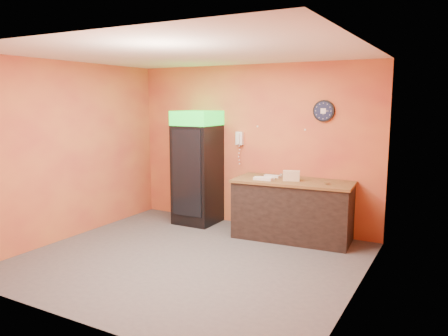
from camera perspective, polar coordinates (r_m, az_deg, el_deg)
The scene contains 15 objects.
floor at distance 6.23m, azimuth -4.47°, elevation -11.80°, with size 4.50×4.50×0.00m, color #47474C.
back_wall at distance 7.62m, azimuth 3.70°, elevation 2.84°, with size 4.50×0.02×2.80m, color orange.
left_wall at distance 7.37m, azimuth -19.40°, elevation 2.15°, with size 0.02×4.00×2.80m, color orange.
right_wall at distance 5.02m, azimuth 17.32°, elevation -0.68°, with size 0.02×4.00×2.80m, color orange.
ceiling at distance 5.86m, azimuth -4.81°, elevation 14.73°, with size 4.50×4.00×0.02m, color white.
beverage_cooler at distance 7.77m, azimuth -3.65°, elevation -0.15°, with size 0.71×0.72×2.01m.
prep_counter at distance 7.07m, azimuth 9.00°, elevation -5.51°, with size 1.82×0.81×0.91m, color black.
wall_clock at distance 7.11m, azimuth 12.90°, elevation 7.28°, with size 0.34×0.06×0.34m.
wall_phone at distance 7.66m, azimuth 2.02°, elevation 3.89°, with size 0.12×0.11×0.23m.
butcher_paper at distance 6.97m, azimuth 9.10°, elevation -1.73°, with size 1.86×0.86×0.04m, color brown.
sub_roll_stack at distance 6.88m, azimuth 8.80°, elevation -1.01°, with size 0.27×0.16×0.16m.
wrapped_sandwich_left at distance 6.96m, azimuth 5.31°, elevation -1.33°, with size 0.31×0.12×0.04m, color silver.
wrapped_sandwich_mid at distance 6.91m, azimuth 5.12°, elevation -1.41°, with size 0.30×0.12×0.04m, color silver.
wrapped_sandwich_right at distance 7.18m, azimuth 6.29°, elevation -1.06°, with size 0.25×0.10×0.04m, color silver.
kitchen_tool at distance 7.19m, azimuth 7.59°, elevation -0.95°, with size 0.07×0.07×0.07m, color silver.
Camera 1 is at (3.23, -4.86, 2.20)m, focal length 35.00 mm.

